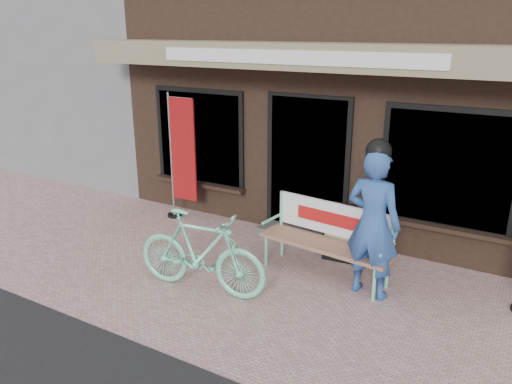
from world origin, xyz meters
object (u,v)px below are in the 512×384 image
Objects in this scene: nobori_red at (181,156)px; bench at (329,234)px; person at (373,221)px; bicycle at (201,252)px; menu_stand at (338,232)px.

bench is at bearing -11.90° from nobori_red.
person is 3.64m from nobori_red.
bench is at bearing 166.72° from person.
bench is 1.05× the size of bicycle.
nobori_red is at bearing 174.13° from bench.
nobori_red is (-3.52, 0.89, 0.15)m from person.
nobori_red is 2.95m from menu_stand.
nobori_red is 2.49× the size of menu_stand.
nobori_red reaches higher than person.
bicycle is at bearing -144.65° from person.
bench is 0.93× the size of person.
bicycle is (-1.81, -0.96, -0.44)m from person.
bench reaches higher than menu_stand.
bicycle is at bearing -46.49° from nobori_red.
person reaches higher than bench.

